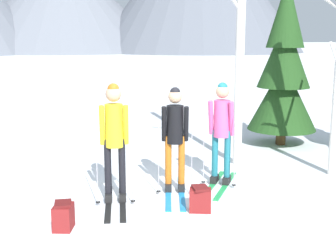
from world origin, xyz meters
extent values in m
plane|color=white|center=(0.00, 0.00, 0.00)|extent=(400.00, 400.00, 0.00)
cube|color=black|center=(-0.76, -0.45, 0.01)|extent=(0.22, 1.59, 0.02)
cube|color=black|center=(-0.98, -0.44, 0.01)|extent=(0.22, 1.59, 0.02)
cube|color=black|center=(-0.75, -0.36, 0.08)|extent=(0.13, 0.27, 0.12)
cylinder|color=black|center=(-0.75, -0.36, 0.56)|extent=(0.11, 0.11, 0.89)
cube|color=black|center=(-0.97, -0.34, 0.08)|extent=(0.13, 0.27, 0.12)
cylinder|color=black|center=(-0.97, -0.34, 0.56)|extent=(0.11, 0.11, 0.89)
cylinder|color=yellow|center=(-0.86, -0.35, 1.22)|extent=(0.28, 0.28, 0.67)
sphere|color=tan|center=(-0.86, -0.35, 1.71)|extent=(0.24, 0.24, 0.24)
sphere|color=#B76019|center=(-0.86, -0.35, 1.78)|extent=(0.18, 0.18, 0.18)
cylinder|color=yellow|center=(-0.69, -0.42, 1.24)|extent=(0.10, 0.21, 0.63)
cylinder|color=yellow|center=(-1.04, -0.39, 1.24)|extent=(0.10, 0.21, 0.63)
cylinder|color=#A5A5AD|center=(-0.61, -0.55, 0.67)|extent=(0.02, 0.02, 1.33)
cylinder|color=black|center=(-0.61, -0.55, 0.06)|extent=(0.07, 0.07, 0.01)
cylinder|color=#A5A5AD|center=(-1.14, -0.50, 0.67)|extent=(0.02, 0.02, 1.33)
cylinder|color=black|center=(-1.14, -0.50, 0.06)|extent=(0.07, 0.07, 0.01)
cube|color=#1E84D1|center=(0.25, -0.16, 0.01)|extent=(0.40, 1.70, 0.02)
cube|color=#1E84D1|center=(0.03, -0.12, 0.01)|extent=(0.40, 1.70, 0.02)
cube|color=black|center=(0.26, -0.06, 0.08)|extent=(0.15, 0.28, 0.12)
cylinder|color=#B76019|center=(0.26, -0.06, 0.54)|extent=(0.11, 0.11, 0.83)
cube|color=black|center=(0.05, -0.02, 0.08)|extent=(0.15, 0.28, 0.12)
cylinder|color=#B76019|center=(0.05, -0.02, 0.54)|extent=(0.11, 0.11, 0.83)
cylinder|color=black|center=(0.16, -0.04, 1.15)|extent=(0.28, 0.28, 0.63)
sphere|color=tan|center=(0.16, -0.04, 1.61)|extent=(0.23, 0.23, 0.23)
sphere|color=black|center=(0.16, -0.04, 1.68)|extent=(0.17, 0.17, 0.17)
cylinder|color=black|center=(0.32, -0.13, 1.17)|extent=(0.11, 0.21, 0.60)
cylinder|color=black|center=(-0.03, -0.07, 1.17)|extent=(0.11, 0.21, 0.60)
cylinder|color=#A5A5AD|center=(0.39, -0.27, 0.63)|extent=(0.02, 0.02, 1.25)
cylinder|color=black|center=(0.39, -0.27, 0.06)|extent=(0.07, 0.07, 0.01)
cylinder|color=#A5A5AD|center=(-0.14, -0.17, 0.63)|extent=(0.02, 0.02, 1.25)
cylinder|color=black|center=(-0.14, -0.17, 0.06)|extent=(0.07, 0.07, 0.01)
cube|color=green|center=(1.08, 0.07, 0.01)|extent=(0.85, 1.45, 0.02)
cube|color=green|center=(0.89, 0.18, 0.01)|extent=(0.85, 1.45, 0.02)
cube|color=black|center=(1.13, 0.16, 0.08)|extent=(0.22, 0.28, 0.12)
cylinder|color=#1E6B7A|center=(1.13, 0.16, 0.55)|extent=(0.11, 0.11, 0.85)
cube|color=black|center=(0.93, 0.26, 0.08)|extent=(0.22, 0.28, 0.12)
cylinder|color=#1E6B7A|center=(0.93, 0.26, 0.55)|extent=(0.11, 0.11, 0.85)
cylinder|color=#E55193|center=(1.03, 0.21, 1.17)|extent=(0.28, 0.28, 0.64)
sphere|color=tan|center=(1.03, 0.21, 1.64)|extent=(0.23, 0.23, 0.23)
sphere|color=#1E6B7A|center=(1.03, 0.21, 1.71)|extent=(0.17, 0.17, 0.17)
cylinder|color=#E55193|center=(1.16, 0.07, 1.19)|extent=(0.17, 0.22, 0.61)
cylinder|color=#E55193|center=(0.84, 0.24, 1.19)|extent=(0.17, 0.22, 0.61)
cylinder|color=#A5A5AD|center=(1.18, -0.08, 0.64)|extent=(0.02, 0.02, 1.28)
cylinder|color=black|center=(1.18, -0.08, 0.06)|extent=(0.07, 0.07, 0.01)
cylinder|color=#A5A5AD|center=(0.71, 0.18, 0.64)|extent=(0.02, 0.02, 1.28)
cylinder|color=black|center=(0.71, 0.18, 0.06)|extent=(0.07, 0.07, 0.01)
cube|color=#4C7238|center=(1.11, 0.36, 1.20)|extent=(0.30, 0.27, 0.36)
cylinder|color=#51381E|center=(3.35, 2.89, 0.38)|extent=(0.24, 0.24, 0.76)
cone|color=#1E4219|center=(3.35, 2.89, 1.18)|extent=(1.62, 1.62, 1.60)
cone|color=#1E4219|center=(3.35, 2.89, 2.19)|extent=(1.24, 1.24, 1.60)
cone|color=#1E4219|center=(3.35, 2.89, 3.11)|extent=(0.88, 0.88, 1.60)
cylinder|color=silver|center=(3.16, 0.69, 3.19)|extent=(0.20, 0.66, 0.39)
cylinder|color=silver|center=(3.13, 0.30, 2.25)|extent=(0.34, 0.21, 0.48)
cylinder|color=silver|center=(1.74, 1.41, 2.75)|extent=(0.18, 0.18, 5.50)
cube|color=maroon|center=(-1.63, -1.30, 0.17)|extent=(0.30, 0.36, 0.34)
cube|color=maroon|center=(-1.63, -1.30, 0.36)|extent=(0.22, 0.28, 0.04)
cube|color=maroon|center=(0.35, -1.00, 0.17)|extent=(0.37, 0.31, 0.34)
cube|color=maroon|center=(0.35, -1.00, 0.36)|extent=(0.22, 0.28, 0.04)
cone|color=slate|center=(-4.20, 78.86, 8.56)|extent=(38.18, 38.18, 17.12)
camera|label=1|loc=(-1.31, -7.36, 2.56)|focal=49.53mm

